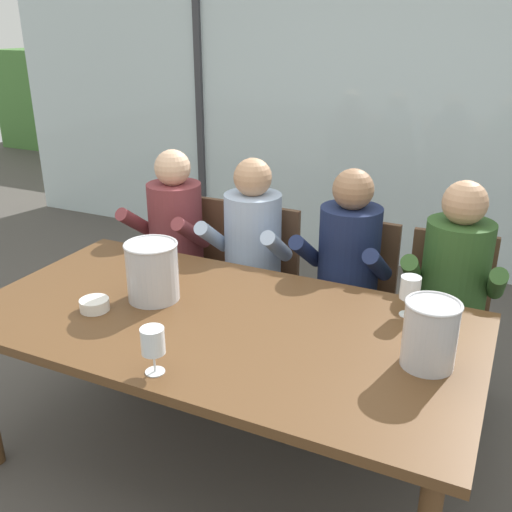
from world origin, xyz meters
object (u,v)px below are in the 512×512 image
object	(u,v)px
dining_table	(220,333)
ice_bucket_secondary	(430,333)
person_olive_shirt	(452,289)
tasting_bowl	(95,305)
chair_left_of_center	(258,271)
person_navy_polo	(343,270)
wine_glass_by_left_taster	(153,343)
chair_near_curtain	(188,258)
person_pale_blue_shirt	(247,253)
chair_center	(353,289)
person_maroon_top	(169,239)
wine_glass_near_bucket	(410,290)
ice_bucket_primary	(152,271)
chair_right_of_center	(446,307)

from	to	relation	value
dining_table	ice_bucket_secondary	xyz separation A→B (m)	(0.83, 0.01, 0.20)
person_olive_shirt	tasting_bowl	distance (m)	1.66
dining_table	chair_left_of_center	world-z (taller)	chair_left_of_center
person_olive_shirt	person_navy_polo	bearing A→B (deg)	177.67
wine_glass_by_left_taster	person_navy_polo	bearing A→B (deg)	76.95
dining_table	tasting_bowl	bearing A→B (deg)	-162.61
person_navy_polo	person_olive_shirt	xyz separation A→B (m)	(0.54, -0.00, 0.00)
chair_near_curtain	tasting_bowl	distance (m)	1.19
person_pale_blue_shirt	tasting_bowl	xyz separation A→B (m)	(-0.24, -0.98, 0.08)
chair_left_of_center	person_navy_polo	bearing A→B (deg)	-13.96
chair_center	person_maroon_top	distance (m)	1.11
person_pale_blue_shirt	wine_glass_near_bucket	world-z (taller)	person_pale_blue_shirt
ice_bucket_primary	ice_bucket_secondary	xyz separation A→B (m)	(1.19, -0.03, -0.01)
chair_center	chair_right_of_center	distance (m)	0.50
person_maroon_top	person_olive_shirt	bearing A→B (deg)	1.01
chair_left_of_center	chair_right_of_center	distance (m)	1.07
chair_near_curtain	person_pale_blue_shirt	distance (m)	0.54
wine_glass_by_left_taster	chair_center	bearing A→B (deg)	77.68
person_navy_polo	ice_bucket_primary	distance (m)	1.02
wine_glass_near_bucket	chair_near_curtain	bearing A→B (deg)	157.41
wine_glass_by_left_taster	chair_right_of_center	bearing A→B (deg)	60.37
chair_left_of_center	tasting_bowl	world-z (taller)	chair_left_of_center
person_pale_blue_shirt	person_navy_polo	xyz separation A→B (m)	(0.55, 0.00, 0.00)
person_maroon_top	person_navy_polo	xyz separation A→B (m)	(1.07, 0.00, 0.00)
person_maroon_top	person_navy_polo	world-z (taller)	same
chair_center	ice_bucket_primary	size ratio (longest dim) A/B	3.42
wine_glass_near_bucket	dining_table	bearing A→B (deg)	-152.35
ice_bucket_secondary	tasting_bowl	world-z (taller)	ice_bucket_secondary
person_olive_shirt	tasting_bowl	bearing A→B (deg)	-146.10
chair_center	ice_bucket_primary	bearing A→B (deg)	-123.25
chair_near_curtain	chair_center	bearing A→B (deg)	-0.70
dining_table	tasting_bowl	distance (m)	0.55
ice_bucket_secondary	wine_glass_near_bucket	xyz separation A→B (m)	(-0.14, 0.35, -0.01)
person_maroon_top	person_navy_polo	size ratio (longest dim) A/B	1.00
chair_center	person_maroon_top	size ratio (longest dim) A/B	0.74
chair_right_of_center	tasting_bowl	world-z (taller)	chair_right_of_center
ice_bucket_primary	chair_near_curtain	bearing A→B (deg)	113.85
ice_bucket_primary	wine_glass_by_left_taster	xyz separation A→B (m)	(0.34, -0.48, -0.02)
chair_right_of_center	wine_glass_near_bucket	world-z (taller)	wine_glass_near_bucket
person_maroon_top	ice_bucket_primary	bearing A→B (deg)	-59.49
ice_bucket_primary	wine_glass_by_left_taster	world-z (taller)	ice_bucket_primary
person_pale_blue_shirt	person_navy_polo	world-z (taller)	same
wine_glass_by_left_taster	ice_bucket_primary	bearing A→B (deg)	124.93
chair_left_of_center	wine_glass_by_left_taster	size ratio (longest dim) A/B	5.15
person_olive_shirt	ice_bucket_primary	bearing A→B (deg)	-148.78
chair_near_curtain	tasting_bowl	size ratio (longest dim) A/B	7.18
chair_center	wine_glass_near_bucket	bearing A→B (deg)	-55.14
person_maroon_top	chair_center	bearing A→B (deg)	9.19
ice_bucket_primary	tasting_bowl	world-z (taller)	ice_bucket_primary
chair_left_of_center	ice_bucket_secondary	bearing A→B (deg)	-39.21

